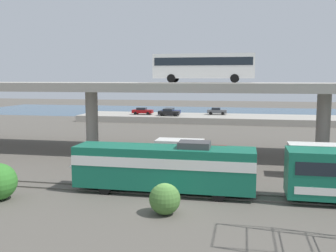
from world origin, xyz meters
name	(u,v)px	position (x,y,z in m)	size (l,w,h in m)	color
ground_plane	(167,211)	(0.00, 0.00, 0.00)	(260.00, 260.00, 0.00)	#565149
rail_strip_near	(176,196)	(0.00, 3.25, 0.06)	(110.00, 0.12, 0.12)	#59544C
rail_strip_far	(179,190)	(0.00, 4.75, 0.06)	(110.00, 0.12, 0.12)	#59544C
train_locomotive	(155,165)	(-1.79, 4.00, 2.19)	(15.06, 3.04, 4.18)	#14664C
highway_overpass	(201,89)	(0.00, 20.00, 7.70)	(96.00, 10.21, 8.47)	#9E998E
transit_bus_on_overpass	(204,65)	(0.06, 21.71, 10.53)	(12.00, 2.68, 3.40)	silver
service_truck_west	(189,154)	(-0.22, 11.69, 1.64)	(6.80, 2.46, 3.04)	maroon
service_truck_east	(324,159)	(12.24, 11.69, 1.64)	(6.80, 2.46, 3.04)	black
pier_parking_lot	(220,119)	(0.00, 55.00, 0.65)	(58.73, 11.36, 1.29)	#9E998E
parked_car_0	(142,111)	(-16.35, 54.31, 2.06)	(4.36, 1.89, 1.50)	maroon
parked_car_1	(170,111)	(-10.32, 54.63, 2.06)	(4.04, 1.88, 1.50)	navy
parked_car_2	(217,111)	(-0.77, 57.22, 2.06)	(4.07, 1.93, 1.50)	#515459
parked_car_3	(169,112)	(-10.23, 52.40, 2.06)	(4.34, 1.92, 1.50)	black
harbor_water	(225,112)	(0.00, 78.00, 0.00)	(140.00, 36.00, 0.01)	#2D5170
shrub_right	(165,199)	(-0.03, -0.69, 1.05)	(2.09, 2.09, 2.09)	#426E30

